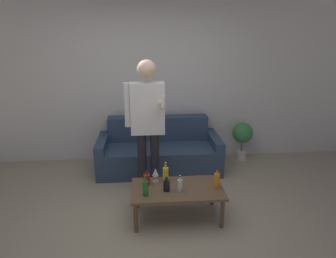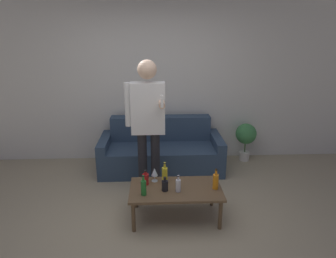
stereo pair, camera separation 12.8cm
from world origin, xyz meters
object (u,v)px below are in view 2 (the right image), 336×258
coffee_table (176,191)px  person_standing_front (148,118)px  bottle_orange (144,187)px  couch (161,151)px

coffee_table → person_standing_front: 0.98m
person_standing_front → bottle_orange: bearing=-93.4°
bottle_orange → person_standing_front: bearing=86.6°
couch → person_standing_front: person_standing_front is taller
couch → coffee_table: size_ratio=1.80×
bottle_orange → person_standing_front: (0.04, 0.72, 0.58)m
coffee_table → bottle_orange: bearing=-160.1°
coffee_table → person_standing_front: (-0.32, 0.59, 0.71)m
coffee_table → person_standing_front: bearing=118.4°
couch → bottle_orange: bearing=-98.5°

